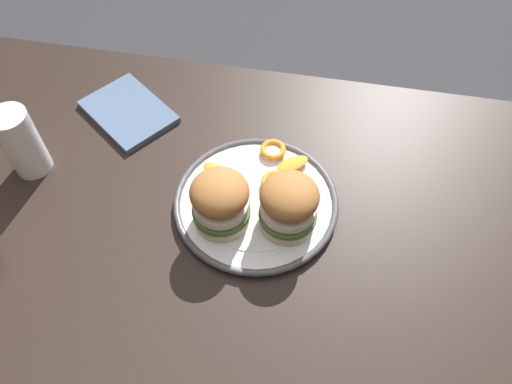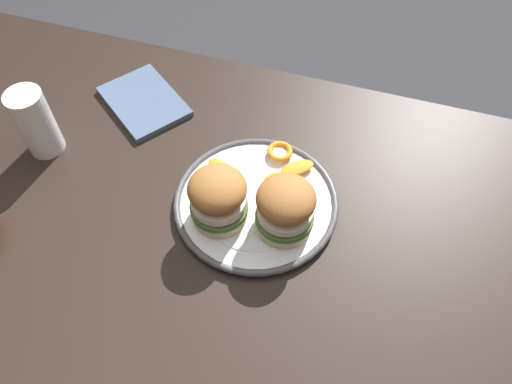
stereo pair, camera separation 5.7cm
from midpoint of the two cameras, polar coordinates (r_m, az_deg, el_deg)
name	(u,v)px [view 1 (the left image)]	position (r m, az deg, el deg)	size (l,w,h in m)	color
ground_plane	(226,357)	(1.51, -4.59, -18.27)	(8.00, 8.00, 0.00)	#333338
dining_table	(209,254)	(0.94, -7.06, -7.10)	(1.34, 0.81, 0.72)	black
dinner_plate	(256,202)	(0.86, -1.88, -1.27)	(0.28, 0.28, 0.02)	white
sandwich_half_left	(289,204)	(0.79, 1.69, -1.50)	(0.10, 0.10, 0.10)	beige
sandwich_half_right	(220,201)	(0.80, -6.11, -1.10)	(0.12, 0.12, 0.10)	beige
orange_peel_curled	(275,182)	(0.87, 0.34, 1.03)	(0.06, 0.06, 0.01)	orange
orange_peel_strip_long	(221,174)	(0.89, -5.78, 1.93)	(0.08, 0.06, 0.01)	orange
orange_peel_strip_short	(292,164)	(0.90, 2.35, 3.11)	(0.07, 0.06, 0.01)	orange
orange_peel_small_curl	(273,150)	(0.92, 0.17, 4.75)	(0.06, 0.06, 0.01)	orange
drinking_glass	(23,146)	(0.98, -26.44, 4.61)	(0.07, 0.07, 0.13)	white
folded_napkin	(128,112)	(1.04, -15.83, 8.71)	(0.17, 0.13, 0.01)	slate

